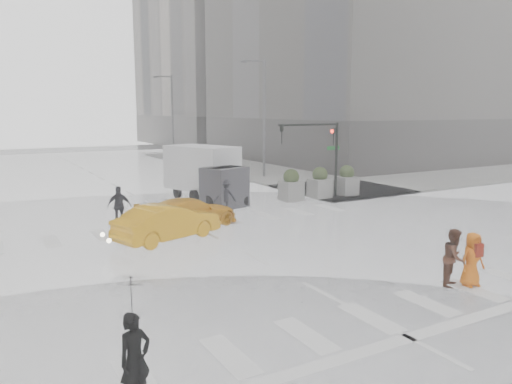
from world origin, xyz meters
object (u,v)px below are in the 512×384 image
pedestrian_brown (454,258)px  taxi_mid (168,222)px  pedestrian_orange (472,259)px  box_truck (208,173)px  traffic_signal_pole (323,145)px

pedestrian_brown → taxi_mid: (-5.60, 9.31, -0.14)m
pedestrian_orange → box_truck: box_truck is taller
traffic_signal_pole → taxi_mid: size_ratio=1.01×
box_truck → traffic_signal_pole: bearing=-43.4°
taxi_mid → box_truck: size_ratio=0.75×
traffic_signal_pole → taxi_mid: traffic_signal_pole is taller
pedestrian_brown → box_truck: box_truck is taller
pedestrian_orange → traffic_signal_pole: bearing=78.4°
pedestrian_orange → taxi_mid: 11.34m
pedestrian_orange → box_truck: bearing=101.9°
traffic_signal_pole → taxi_mid: bearing=-159.1°
pedestrian_brown → traffic_signal_pole: bearing=40.5°
pedestrian_orange → box_truck: (-1.23, 16.42, 0.86)m
pedestrian_brown → box_truck: (-0.76, 16.15, 0.82)m
pedestrian_brown → pedestrian_orange: pedestrian_brown is taller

